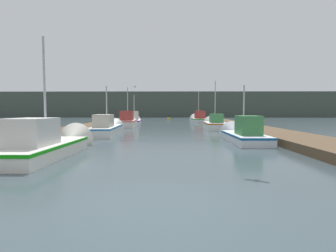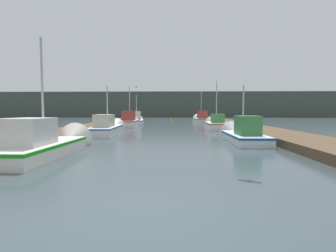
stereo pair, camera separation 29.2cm
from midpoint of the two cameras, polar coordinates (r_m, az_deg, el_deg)
ground_plane at (r=4.52m, az=-4.25°, el=-18.09°), size 200.00×200.00×0.00m
dock_left at (r=21.42m, az=-17.48°, el=-0.59°), size 2.84×40.00×0.37m
dock_right at (r=21.15m, az=18.63°, el=-0.66°), size 2.84×40.00×0.37m
distant_shore_ridge at (r=67.03m, az=1.34°, el=4.59°), size 120.00×16.00×5.79m
fishing_boat_0 at (r=10.82m, az=-23.91°, el=-3.44°), size 1.76×5.64×4.81m
fishing_boat_1 at (r=14.46m, az=16.30°, el=-1.70°), size 1.60×5.11×3.45m
fishing_boat_2 at (r=18.74m, az=-12.39°, el=-0.34°), size 1.76×6.35×3.70m
fishing_boat_3 at (r=22.99m, az=10.71°, el=0.35°), size 1.79×4.83×4.58m
fishing_boat_4 at (r=26.37m, az=-7.99°, el=1.01°), size 1.77×5.29×4.24m
fishing_boat_5 at (r=32.17m, az=-6.55°, el=1.29°), size 2.07×6.61×3.93m
fishing_boat_6 at (r=36.39m, az=7.36°, el=1.58°), size 2.05×6.32×4.82m
mooring_piling_1 at (r=10.74m, az=-29.96°, el=-2.95°), size 0.33×0.33×1.07m
channel_buoy at (r=44.45m, az=0.98°, el=1.57°), size 0.44×0.44×0.94m
seagull_1 at (r=22.40m, az=-6.62°, el=8.47°), size 0.33×0.55×0.12m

